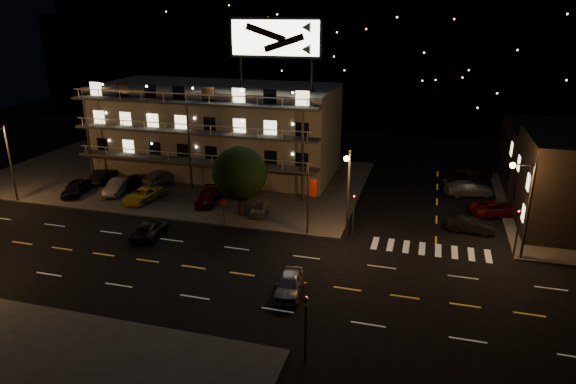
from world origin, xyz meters
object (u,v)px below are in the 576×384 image
(side_car_0, at_px, (471,225))
(lot_car_2, at_px, (143,195))
(lot_car_7, at_px, (162,177))
(tree, at_px, (239,175))
(lot_car_4, at_px, (260,208))
(road_car_west, at_px, (150,229))
(road_car_east, at_px, (289,284))

(side_car_0, bearing_deg, lot_car_2, 94.55)
(lot_car_7, bearing_deg, tree, 168.44)
(lot_car_7, xyz_separation_m, side_car_0, (33.18, -4.57, -0.22))
(lot_car_4, xyz_separation_m, road_car_west, (-7.69, -7.31, -0.11))
(lot_car_2, height_order, side_car_0, lot_car_2)
(lot_car_4, bearing_deg, tree, -164.66)
(side_car_0, bearing_deg, lot_car_4, 96.09)
(lot_car_2, bearing_deg, lot_car_4, 8.68)
(side_car_0, bearing_deg, lot_car_7, 84.57)
(tree, relative_size, side_car_0, 1.64)
(road_car_west, bearing_deg, side_car_0, -169.22)
(lot_car_2, height_order, lot_car_4, lot_car_2)
(tree, height_order, lot_car_2, tree)
(lot_car_7, distance_m, road_car_east, 27.93)
(lot_car_2, xyz_separation_m, lot_car_4, (12.71, -0.05, -0.07))
(lot_car_4, relative_size, road_car_west, 0.76)
(lot_car_2, distance_m, lot_car_7, 5.86)
(lot_car_2, bearing_deg, side_car_0, 11.05)
(tree, height_order, road_car_west, tree)
(lot_car_7, xyz_separation_m, road_car_east, (20.41, -19.06, -0.17))
(tree, height_order, lot_car_4, tree)
(road_car_east, bearing_deg, lot_car_4, 110.02)
(lot_car_4, bearing_deg, lot_car_7, 150.29)
(tree, bearing_deg, lot_car_7, 151.48)
(side_car_0, height_order, road_car_west, side_car_0)
(lot_car_2, bearing_deg, road_car_east, -25.52)
(lot_car_7, relative_size, side_car_0, 1.25)
(tree, relative_size, lot_car_7, 1.31)
(lot_car_7, bearing_deg, lot_car_2, 117.02)
(tree, bearing_deg, lot_car_4, 22.07)
(tree, distance_m, lot_car_7, 14.05)
(tree, height_order, side_car_0, tree)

